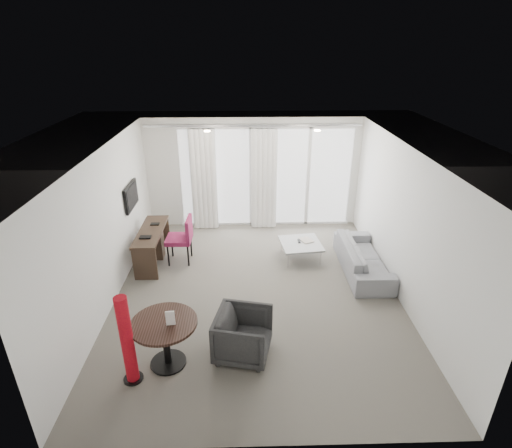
{
  "coord_description": "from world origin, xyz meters",
  "views": [
    {
      "loc": [
        -0.18,
        -6.02,
        4.17
      ],
      "look_at": [
        0.0,
        0.6,
        1.1
      ],
      "focal_mm": 28.0,
      "sensor_mm": 36.0,
      "label": 1
    }
  ],
  "objects_px": {
    "tub_armchair": "(243,335)",
    "red_lamp": "(127,340)",
    "coffee_table": "(300,251)",
    "desk": "(153,246)",
    "round_table": "(166,343)",
    "rattan_chair_b": "(310,189)",
    "rattan_chair_a": "(276,192)",
    "sofa": "(363,258)",
    "desk_chair": "(179,240)"
  },
  "relations": [
    {
      "from": "desk",
      "to": "coffee_table",
      "type": "xyz_separation_m",
      "value": [
        3.03,
        0.03,
        -0.17
      ]
    },
    {
      "from": "desk",
      "to": "round_table",
      "type": "xyz_separation_m",
      "value": [
        0.79,
        -2.89,
        0.01
      ]
    },
    {
      "from": "desk",
      "to": "rattan_chair_b",
      "type": "height_order",
      "value": "rattan_chair_b"
    },
    {
      "from": "tub_armchair",
      "to": "rattan_chair_b",
      "type": "distance_m",
      "value": 6.05
    },
    {
      "from": "desk_chair",
      "to": "rattan_chair_b",
      "type": "xyz_separation_m",
      "value": [
        3.12,
        3.04,
        -0.04
      ]
    },
    {
      "from": "red_lamp",
      "to": "rattan_chair_b",
      "type": "relative_size",
      "value": 1.47
    },
    {
      "from": "red_lamp",
      "to": "tub_armchair",
      "type": "relative_size",
      "value": 1.72
    },
    {
      "from": "sofa",
      "to": "rattan_chair_a",
      "type": "distance_m",
      "value": 3.73
    },
    {
      "from": "coffee_table",
      "to": "red_lamp",
      "type": "bearing_deg",
      "value": -129.81
    },
    {
      "from": "desk",
      "to": "sofa",
      "type": "relative_size",
      "value": 0.77
    },
    {
      "from": "round_table",
      "to": "coffee_table",
      "type": "bearing_deg",
      "value": 52.45
    },
    {
      "from": "desk_chair",
      "to": "rattan_chair_a",
      "type": "distance_m",
      "value": 3.69
    },
    {
      "from": "tub_armchair",
      "to": "sofa",
      "type": "height_order",
      "value": "tub_armchair"
    },
    {
      "from": "red_lamp",
      "to": "rattan_chair_b",
      "type": "height_order",
      "value": "red_lamp"
    },
    {
      "from": "round_table",
      "to": "red_lamp",
      "type": "relative_size",
      "value": 0.68
    },
    {
      "from": "tub_armchair",
      "to": "rattan_chair_a",
      "type": "xyz_separation_m",
      "value": [
        0.9,
        5.69,
        0.04
      ]
    },
    {
      "from": "desk",
      "to": "red_lamp",
      "type": "distance_m",
      "value": 3.21
    },
    {
      "from": "red_lamp",
      "to": "coffee_table",
      "type": "distance_m",
      "value": 4.2
    },
    {
      "from": "rattan_chair_a",
      "to": "rattan_chair_b",
      "type": "bearing_deg",
      "value": 26.45
    },
    {
      "from": "desk",
      "to": "rattan_chair_a",
      "type": "distance_m",
      "value": 4.03
    },
    {
      "from": "desk_chair",
      "to": "sofa",
      "type": "bearing_deg",
      "value": -5.87
    },
    {
      "from": "desk_chair",
      "to": "rattan_chair_a",
      "type": "relative_size",
      "value": 1.25
    },
    {
      "from": "round_table",
      "to": "sofa",
      "type": "height_order",
      "value": "round_table"
    },
    {
      "from": "coffee_table",
      "to": "desk",
      "type": "bearing_deg",
      "value": -179.41
    },
    {
      "from": "desk",
      "to": "rattan_chair_a",
      "type": "height_order",
      "value": "rattan_chair_a"
    },
    {
      "from": "desk_chair",
      "to": "coffee_table",
      "type": "bearing_deg",
      "value": 2.42
    },
    {
      "from": "desk_chair",
      "to": "rattan_chair_a",
      "type": "height_order",
      "value": "desk_chair"
    },
    {
      "from": "desk",
      "to": "red_lamp",
      "type": "xyz_separation_m",
      "value": [
        0.36,
        -3.17,
        0.31
      ]
    },
    {
      "from": "desk",
      "to": "coffee_table",
      "type": "bearing_deg",
      "value": 0.59
    },
    {
      "from": "desk_chair",
      "to": "tub_armchair",
      "type": "xyz_separation_m",
      "value": [
        1.3,
        -2.74,
        -0.14
      ]
    },
    {
      "from": "round_table",
      "to": "tub_armchair",
      "type": "relative_size",
      "value": 1.17
    },
    {
      "from": "round_table",
      "to": "rattan_chair_b",
      "type": "relative_size",
      "value": 1.0
    },
    {
      "from": "desk_chair",
      "to": "tub_armchair",
      "type": "relative_size",
      "value": 1.27
    },
    {
      "from": "sofa",
      "to": "coffee_table",
      "type": "bearing_deg",
      "value": 66.1
    },
    {
      "from": "desk",
      "to": "red_lamp",
      "type": "height_order",
      "value": "red_lamp"
    },
    {
      "from": "red_lamp",
      "to": "coffee_table",
      "type": "relative_size",
      "value": 1.64
    },
    {
      "from": "red_lamp",
      "to": "coffee_table",
      "type": "xyz_separation_m",
      "value": [
        2.67,
        3.2,
        -0.48
      ]
    },
    {
      "from": "coffee_table",
      "to": "rattan_chair_b",
      "type": "height_order",
      "value": "rattan_chair_b"
    },
    {
      "from": "rattan_chair_b",
      "to": "sofa",
      "type": "bearing_deg",
      "value": -97.83
    },
    {
      "from": "tub_armchair",
      "to": "rattan_chair_b",
      "type": "height_order",
      "value": "rattan_chair_b"
    },
    {
      "from": "round_table",
      "to": "red_lamp",
      "type": "xyz_separation_m",
      "value": [
        -0.42,
        -0.28,
        0.3
      ]
    },
    {
      "from": "tub_armchair",
      "to": "coffee_table",
      "type": "distance_m",
      "value": 3.02
    },
    {
      "from": "tub_armchair",
      "to": "rattan_chair_b",
      "type": "bearing_deg",
      "value": -5.12
    },
    {
      "from": "rattan_chair_a",
      "to": "round_table",
      "type": "bearing_deg",
      "value": -86.95
    },
    {
      "from": "tub_armchair",
      "to": "red_lamp",
      "type": "bearing_deg",
      "value": 118.52
    },
    {
      "from": "desk",
      "to": "tub_armchair",
      "type": "bearing_deg",
      "value": -55.98
    },
    {
      "from": "tub_armchair",
      "to": "coffee_table",
      "type": "bearing_deg",
      "value": -10.77
    },
    {
      "from": "red_lamp",
      "to": "rattan_chair_b",
      "type": "bearing_deg",
      "value": 61.97
    },
    {
      "from": "coffee_table",
      "to": "sofa",
      "type": "bearing_deg",
      "value": -23.9
    },
    {
      "from": "round_table",
      "to": "tub_armchair",
      "type": "height_order",
      "value": "round_table"
    }
  ]
}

